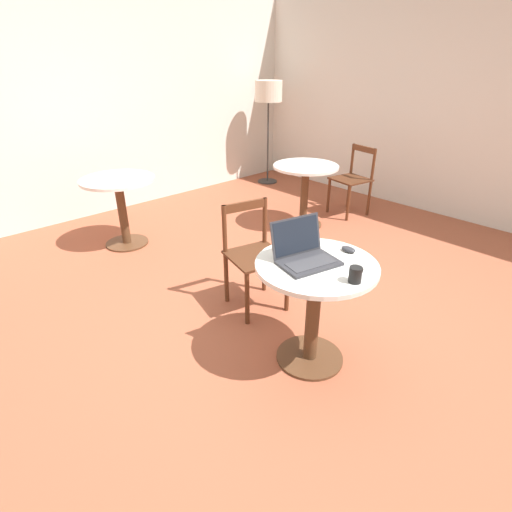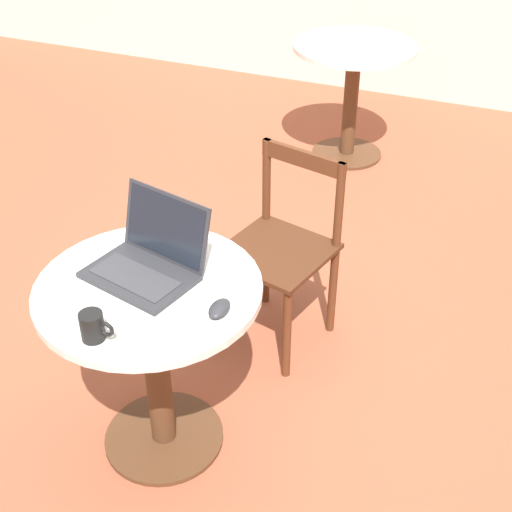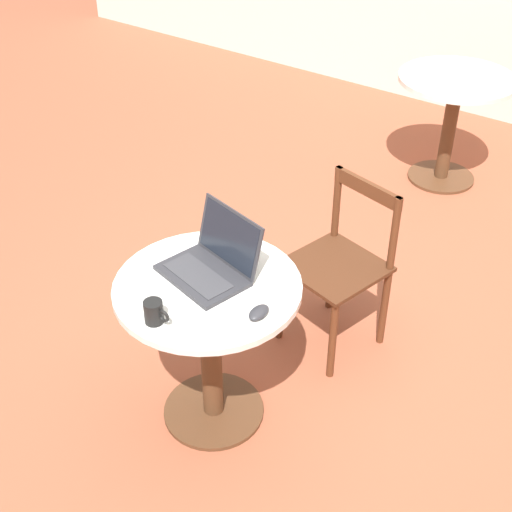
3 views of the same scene
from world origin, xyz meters
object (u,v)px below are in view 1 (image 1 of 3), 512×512
at_px(cafe_table_near, 315,292).
at_px(drinking_glass, 288,241).
at_px(chair_mid_right, 353,180).
at_px(mouse, 348,249).
at_px(cafe_table_mid, 305,182).
at_px(floor_lamp, 268,96).
at_px(mug, 356,274).
at_px(chair_near_back, 254,256).
at_px(laptop, 305,254).
at_px(cafe_table_far, 120,197).

height_order(cafe_table_near, drinking_glass, drinking_glass).
xyz_separation_m(chair_mid_right, mouse, (-2.29, -1.51, 0.31)).
xyz_separation_m(cafe_table_mid, floor_lamp, (0.99, 1.61, 0.78)).
xyz_separation_m(cafe_table_near, mug, (-0.02, -0.28, 0.25)).
bearing_deg(chair_near_back, cafe_table_near, -103.74).
relative_size(chair_near_back, laptop, 2.08).
distance_m(floor_lamp, laptop, 4.26).
distance_m(mouse, drinking_glass, 0.39).
height_order(cafe_table_mid, cafe_table_far, same).
xyz_separation_m(cafe_table_mid, laptop, (-1.83, -1.55, 0.25)).
relative_size(chair_mid_right, drinking_glass, 7.49).
xyz_separation_m(cafe_table_mid, drinking_glass, (-1.78, -1.36, 0.26)).
height_order(floor_lamp, mouse, floor_lamp).
height_order(cafe_table_far, chair_near_back, chair_near_back).
distance_m(chair_mid_right, laptop, 2.97).
xyz_separation_m(cafe_table_near, cafe_table_far, (-0.03, 2.57, 0.00)).
relative_size(chair_mid_right, laptop, 2.08).
xyz_separation_m(cafe_table_mid, chair_near_back, (-1.61, -0.85, -0.09)).
height_order(cafe_table_mid, chair_near_back, chair_near_back).
distance_m(cafe_table_mid, chair_mid_right, 0.78).
distance_m(cafe_table_near, cafe_table_mid, 2.41).
height_order(floor_lamp, mug, floor_lamp).
bearing_deg(chair_mid_right, cafe_table_near, -150.11).
height_order(chair_near_back, mug, chair_near_back).
relative_size(chair_mid_right, mug, 7.71).
bearing_deg(drinking_glass, mug, -93.61).
relative_size(laptop, drinking_glass, 3.61).
distance_m(cafe_table_near, cafe_table_far, 2.57).
height_order(cafe_table_far, floor_lamp, floor_lamp).
xyz_separation_m(laptop, drinking_glass, (0.05, 0.19, 0.01)).
xyz_separation_m(floor_lamp, laptop, (-2.81, -3.16, -0.53)).
xyz_separation_m(cafe_table_far, mug, (0.01, -2.86, 0.25)).
bearing_deg(cafe_table_far, chair_near_back, -83.19).
distance_m(mouse, mug, 0.38).
height_order(cafe_table_near, chair_mid_right, chair_mid_right).
bearing_deg(chair_near_back, cafe_table_far, 96.81).
bearing_deg(cafe_table_near, floor_lamp, 49.27).
xyz_separation_m(chair_mid_right, floor_lamp, (0.22, 1.76, 0.88)).
bearing_deg(laptop, cafe_table_far, 89.92).
height_order(laptop, mug, laptop).
xyz_separation_m(cafe_table_near, floor_lamp, (2.78, 3.23, 0.78)).
distance_m(cafe_table_near, chair_near_back, 0.79).
xyz_separation_m(mug, drinking_glass, (0.03, 0.54, 0.01)).
relative_size(mouse, mug, 0.91).
bearing_deg(chair_near_back, mouse, -83.81).
xyz_separation_m(chair_near_back, mug, (-0.20, -1.04, 0.34)).
distance_m(cafe_table_mid, chair_near_back, 1.82).
bearing_deg(mug, cafe_table_mid, 46.33).
relative_size(cafe_table_far, mouse, 7.48).
bearing_deg(cafe_table_near, cafe_table_mid, 41.99).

